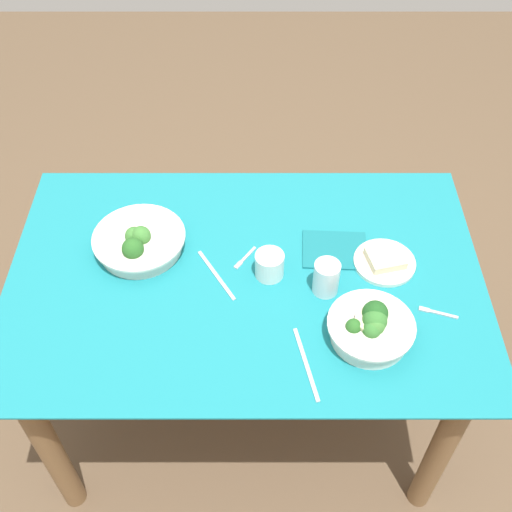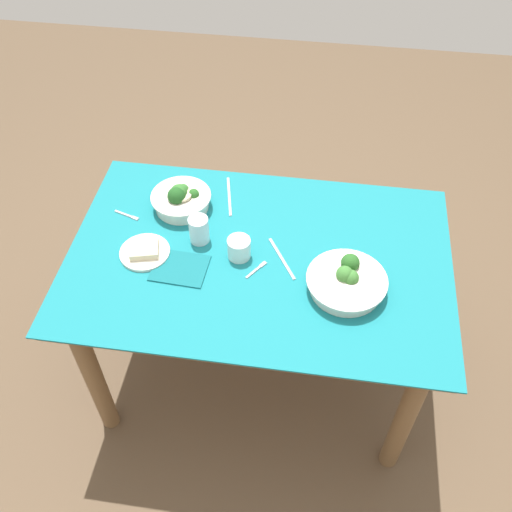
% 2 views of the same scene
% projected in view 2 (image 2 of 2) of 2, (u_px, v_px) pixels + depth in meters
% --- Properties ---
extents(ground_plane, '(6.00, 6.00, 0.00)m').
position_uv_depth(ground_plane, '(258.00, 367.00, 2.56)').
color(ground_plane, brown).
extents(dining_table, '(1.34, 0.88, 0.74)m').
position_uv_depth(dining_table, '(259.00, 279.00, 2.10)').
color(dining_table, '#197A84').
rests_on(dining_table, ground_plane).
extents(broccoli_bowl_far, '(0.27, 0.27, 0.10)m').
position_uv_depth(broccoli_bowl_far, '(347.00, 282.00, 1.89)').
color(broccoli_bowl_far, silver).
rests_on(broccoli_bowl_far, dining_table).
extents(broccoli_bowl_near, '(0.23, 0.23, 0.11)m').
position_uv_depth(broccoli_bowl_near, '(181.00, 199.00, 2.14)').
color(broccoli_bowl_near, silver).
rests_on(broccoli_bowl_near, dining_table).
extents(bread_side_plate, '(0.18, 0.18, 0.04)m').
position_uv_depth(bread_side_plate, '(145.00, 251.00, 2.00)').
color(bread_side_plate, silver).
rests_on(bread_side_plate, dining_table).
extents(water_glass_center, '(0.07, 0.07, 0.10)m').
position_uv_depth(water_glass_center, '(199.00, 230.00, 2.02)').
color(water_glass_center, silver).
rests_on(water_glass_center, dining_table).
extents(water_glass_side, '(0.08, 0.08, 0.08)m').
position_uv_depth(water_glass_side, '(239.00, 248.00, 1.98)').
color(water_glass_side, silver).
rests_on(water_glass_side, dining_table).
extents(fork_by_far_bowl, '(0.06, 0.09, 0.00)m').
position_uv_depth(fork_by_far_bowl, '(257.00, 269.00, 1.96)').
color(fork_by_far_bowl, '#B7B7BC').
rests_on(fork_by_far_bowl, dining_table).
extents(fork_by_near_bowl, '(0.10, 0.04, 0.00)m').
position_uv_depth(fork_by_near_bowl, '(128.00, 215.00, 2.14)').
color(fork_by_near_bowl, '#B7B7BC').
rests_on(fork_by_near_bowl, dining_table).
extents(table_knife_left, '(0.11, 0.18, 0.00)m').
position_uv_depth(table_knife_left, '(282.00, 259.00, 1.99)').
color(table_knife_left, '#B7B7BC').
rests_on(table_knife_left, dining_table).
extents(table_knife_right, '(0.06, 0.22, 0.00)m').
position_uv_depth(table_knife_right, '(229.00, 196.00, 2.21)').
color(table_knife_right, '#B7B7BC').
rests_on(table_knife_right, dining_table).
extents(napkin_folded_upper, '(0.19, 0.16, 0.01)m').
position_uv_depth(napkin_folded_upper, '(180.00, 268.00, 1.96)').
color(napkin_folded_upper, '#156870').
rests_on(napkin_folded_upper, dining_table).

